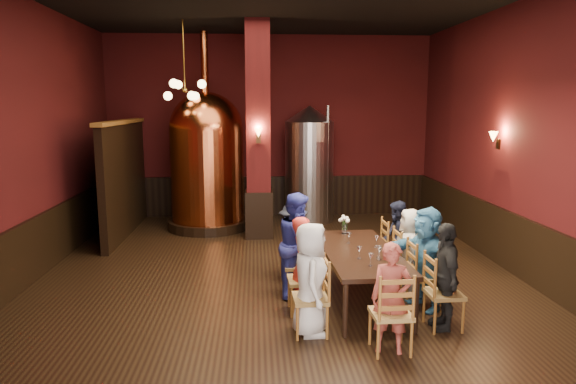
{
  "coord_description": "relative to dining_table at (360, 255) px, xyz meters",
  "views": [
    {
      "loc": [
        -0.37,
        -7.96,
        2.8
      ],
      "look_at": [
        0.16,
        0.2,
        1.41
      ],
      "focal_mm": 32.0,
      "sensor_mm": 36.0,
      "label": 1
    }
  ],
  "objects": [
    {
      "name": "chair_3",
      "position": [
        -0.88,
        0.97,
        -0.23
      ],
      "size": [
        0.47,
        0.47,
        0.92
      ],
      "primitive_type": null,
      "rotation": [
        0.0,
        0.0,
        -1.54
      ],
      "color": "#955726",
      "rests_on": "ground"
    },
    {
      "name": "chair_2",
      "position": [
        -0.86,
        0.3,
        -0.23
      ],
      "size": [
        0.47,
        0.47,
        0.92
      ],
      "primitive_type": null,
      "rotation": [
        0.0,
        0.0,
        -1.54
      ],
      "color": "#955726",
      "rests_on": "ground"
    },
    {
      "name": "person_0",
      "position": [
        -0.82,
        -1.03,
        0.01
      ],
      "size": [
        0.47,
        0.7,
        1.4
      ],
      "primitive_type": "imported",
      "rotation": [
        0.0,
        0.0,
        1.54
      ],
      "color": "silver",
      "rests_on": "ground"
    },
    {
      "name": "room",
      "position": [
        -1.11,
        0.98,
        1.56
      ],
      "size": [
        10.0,
        10.02,
        4.5
      ],
      "color": "black",
      "rests_on": "ground"
    },
    {
      "name": "steel_vessel",
      "position": [
        -0.18,
        5.19,
        0.71
      ],
      "size": [
        1.25,
        1.25,
        2.79
      ],
      "rotation": [
        0.0,
        0.0,
        -0.09
      ],
      "color": "#B2B2B7",
      "rests_on": "ground"
    },
    {
      "name": "person_3",
      "position": [
        -0.88,
        0.97,
        -0.05
      ],
      "size": [
        0.54,
        0.86,
        1.27
      ],
      "primitive_type": "imported",
      "rotation": [
        0.0,
        0.0,
        1.66
      ],
      "color": "black",
      "rests_on": "ground"
    },
    {
      "name": "dining_table",
      "position": [
        0.0,
        0.0,
        0.0
      ],
      "size": [
        1.07,
        2.43,
        0.75
      ],
      "rotation": [
        0.0,
        0.0,
        0.03
      ],
      "color": "black",
      "rests_on": "ground"
    },
    {
      "name": "chair_5",
      "position": [
        0.86,
        -0.3,
        -0.23
      ],
      "size": [
        0.47,
        0.47,
        0.92
      ],
      "primitive_type": null,
      "rotation": [
        0.0,
        0.0,
        1.6
      ],
      "color": "#955726",
      "rests_on": "ground"
    },
    {
      "name": "wainscot_left",
      "position": [
        -5.07,
        0.98,
        -0.19
      ],
      "size": [
        0.08,
        9.9,
        1.0
      ],
      "primitive_type": "cube",
      "color": "black",
      "rests_on": "ground"
    },
    {
      "name": "person_2",
      "position": [
        -0.86,
        0.3,
        0.08
      ],
      "size": [
        0.53,
        0.81,
        1.54
      ],
      "primitive_type": "imported",
      "rotation": [
        0.0,
        0.0,
        1.35
      ],
      "color": "navy",
      "rests_on": "ground"
    },
    {
      "name": "chair_1",
      "position": [
        -0.84,
        -0.36,
        -0.23
      ],
      "size": [
        0.47,
        0.47,
        0.92
      ],
      "primitive_type": null,
      "rotation": [
        0.0,
        0.0,
        -1.54
      ],
      "color": "#955726",
      "rests_on": "ground"
    },
    {
      "name": "wine_glass_3",
      "position": [
        -0.09,
        0.39,
        0.15
      ],
      "size": [
        0.07,
        0.07,
        0.17
      ],
      "primitive_type": null,
      "color": "white",
      "rests_on": "dining_table"
    },
    {
      "name": "sconce_wall",
      "position": [
        2.79,
        1.78,
        1.51
      ],
      "size": [
        0.2,
        0.2,
        0.36
      ],
      "primitive_type": null,
      "rotation": [
        0.0,
        0.0,
        1.57
      ],
      "color": "black",
      "rests_on": "room"
    },
    {
      "name": "wine_glass_4",
      "position": [
        0.28,
        0.16,
        0.15
      ],
      "size": [
        0.07,
        0.07,
        0.17
      ],
      "primitive_type": null,
      "color": "white",
      "rests_on": "dining_table"
    },
    {
      "name": "chair_0",
      "position": [
        -0.82,
        -1.03,
        -0.23
      ],
      "size": [
        0.47,
        0.47,
        0.92
      ],
      "primitive_type": null,
      "rotation": [
        0.0,
        0.0,
        -1.54
      ],
      "color": "#955726",
      "rests_on": "ground"
    },
    {
      "name": "pendant_cluster",
      "position": [
        -2.91,
        3.88,
        2.41
      ],
      "size": [
        0.9,
        0.9,
        1.7
      ],
      "primitive_type": null,
      "color": "#A57226",
      "rests_on": "room"
    },
    {
      "name": "wine_glass_5",
      "position": [
        -0.09,
        -0.4,
        0.15
      ],
      "size": [
        0.07,
        0.07,
        0.17
      ],
      "primitive_type": null,
      "color": "white",
      "rests_on": "dining_table"
    },
    {
      "name": "copper_kettle",
      "position": [
        -2.56,
        4.63,
        0.91
      ],
      "size": [
        1.92,
        1.92,
        4.37
      ],
      "rotation": [
        0.0,
        0.0,
        0.19
      ],
      "color": "black",
      "rests_on": "ground"
    },
    {
      "name": "column",
      "position": [
        -1.41,
        3.78,
        1.56
      ],
      "size": [
        0.58,
        0.58,
        4.5
      ],
      "primitive_type": "cube",
      "color": "#430E0F",
      "rests_on": "ground"
    },
    {
      "name": "person_5",
      "position": [
        0.86,
        -0.3,
        0.03
      ],
      "size": [
        0.85,
        1.4,
        1.44
      ],
      "primitive_type": "imported",
      "rotation": [
        0.0,
        0.0,
        5.06
      ],
      "color": "teal",
      "rests_on": "ground"
    },
    {
      "name": "partition",
      "position": [
        -4.31,
        4.18,
        0.51
      ],
      "size": [
        0.22,
        3.5,
        2.4
      ],
      "primitive_type": "cube",
      "color": "black",
      "rests_on": "ground"
    },
    {
      "name": "rose_vase",
      "position": [
        -0.05,
        0.97,
        0.26
      ],
      "size": [
        0.18,
        0.18,
        0.3
      ],
      "color": "white",
      "rests_on": "dining_table"
    },
    {
      "name": "chair_4",
      "position": [
        0.88,
        -0.97,
        -0.23
      ],
      "size": [
        0.47,
        0.47,
        0.92
      ],
      "primitive_type": null,
      "rotation": [
        0.0,
        0.0,
        1.6
      ],
      "color": "#955726",
      "rests_on": "ground"
    },
    {
      "name": "sconce_column",
      "position": [
        -1.41,
        3.48,
        1.51
      ],
      "size": [
        0.2,
        0.2,
        0.36
      ],
      "primitive_type": null,
      "rotation": [
        0.0,
        0.0,
        3.14
      ],
      "color": "black",
      "rests_on": "column"
    },
    {
      "name": "wine_glass_1",
      "position": [
        -0.01,
        -0.71,
        0.15
      ],
      "size": [
        0.07,
        0.07,
        0.17
      ],
      "primitive_type": null,
      "color": "white",
      "rests_on": "dining_table"
    },
    {
      "name": "person_1",
      "position": [
        -0.84,
        -0.36,
        -0.02
      ],
      "size": [
        0.43,
        0.55,
        1.33
      ],
      "primitive_type": "imported",
      "rotation": [
        0.0,
        0.0,
        1.32
      ],
      "color": "#B2271E",
      "rests_on": "ground"
    },
    {
      "name": "wainscot_right",
      "position": [
        2.85,
        0.98,
        -0.19
      ],
      "size": [
        0.08,
        9.9,
        1.0
      ],
      "primitive_type": "cube",
      "color": "black",
      "rests_on": "ground"
    },
    {
      "name": "wine_glass_0",
      "position": [
        0.18,
        -0.37,
        0.15
      ],
      "size": [
        0.07,
        0.07,
        0.17
      ],
      "primitive_type": null,
      "color": "white",
      "rests_on": "dining_table"
    },
    {
      "name": "chair_7",
      "position": [
        0.82,
        1.03,
        -0.23
      ],
      "size": [
        0.47,
        0.47,
        0.92
      ],
      "primitive_type": null,
      "rotation": [
        0.0,
        0.0,
        1.6
      ],
      "color": "#955726",
      "rests_on": "ground"
    },
    {
      "name": "person_7",
      "position": [
        0.82,
        1.03,
        -0.06
      ],
      "size": [
        0.38,
        0.65,
        1.26
      ],
      "primitive_type": "imported",
      "rotation": [
        0.0,
        0.0,
        4.58
      ],
      "color": "black",
      "rests_on": "ground"
    },
    {
      "name": "chair_8",
      "position": [
        0.05,
        -1.55,
        -0.23
      ],
      "size": [
        0.47,
        0.47,
        0.92
      ],
      "primitive_type": null,
      "rotation": [
        0.0,
        0.0,
        3.17
      ],
      "color": "#955726",
      "rests_on": "ground"
    },
    {
      "name": "chair_6",
      "position": [
        0.84,
        0.36,
        -0.23
      ],
      "size": [
        0.47,
        0.47,
        0.92
      ],
      "primitive_type": null,
      "rotation": [
        0.0,
        0.0,
        1.6
      ],
      "color": "#955726",
      "rests_on": "ground"
    },
    {
      "name": "wine_glass_2",
      "position": [
        0.17,
        -0.46,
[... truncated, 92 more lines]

